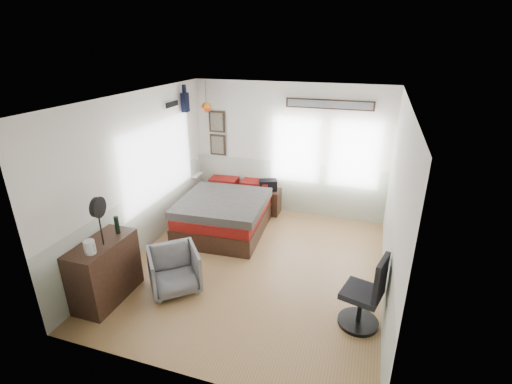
{
  "coord_description": "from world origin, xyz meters",
  "views": [
    {
      "loc": [
        1.61,
        -4.88,
        3.43
      ],
      "look_at": [
        -0.1,
        0.4,
        1.15
      ],
      "focal_mm": 26.0,
      "sensor_mm": 36.0,
      "label": 1
    }
  ],
  "objects_px": {
    "dresser": "(105,271)",
    "nightstand": "(268,201)",
    "armchair": "(174,270)",
    "bed": "(227,211)",
    "task_chair": "(366,298)"
  },
  "relations": [
    {
      "from": "armchair",
      "to": "bed",
      "type": "bearing_deg",
      "value": 50.81
    },
    {
      "from": "nightstand",
      "to": "task_chair",
      "type": "relative_size",
      "value": 0.5
    },
    {
      "from": "armchair",
      "to": "nightstand",
      "type": "bearing_deg",
      "value": 39.77
    },
    {
      "from": "dresser",
      "to": "task_chair",
      "type": "distance_m",
      "value": 3.54
    },
    {
      "from": "dresser",
      "to": "nightstand",
      "type": "xyz_separation_m",
      "value": [
        1.37,
        3.43,
        -0.19
      ]
    },
    {
      "from": "bed",
      "to": "dresser",
      "type": "relative_size",
      "value": 2.22
    },
    {
      "from": "nightstand",
      "to": "task_chair",
      "type": "bearing_deg",
      "value": -54.88
    },
    {
      "from": "dresser",
      "to": "armchair",
      "type": "bearing_deg",
      "value": 30.96
    },
    {
      "from": "nightstand",
      "to": "dresser",
      "type": "bearing_deg",
      "value": -112.94
    },
    {
      "from": "task_chair",
      "to": "nightstand",
      "type": "bearing_deg",
      "value": 141.42
    },
    {
      "from": "dresser",
      "to": "task_chair",
      "type": "bearing_deg",
      "value": 8.74
    },
    {
      "from": "dresser",
      "to": "nightstand",
      "type": "bearing_deg",
      "value": 68.3
    },
    {
      "from": "dresser",
      "to": "task_chair",
      "type": "relative_size",
      "value": 0.95
    },
    {
      "from": "dresser",
      "to": "armchair",
      "type": "relative_size",
      "value": 1.42
    },
    {
      "from": "bed",
      "to": "nightstand",
      "type": "bearing_deg",
      "value": 53.37
    }
  ]
}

